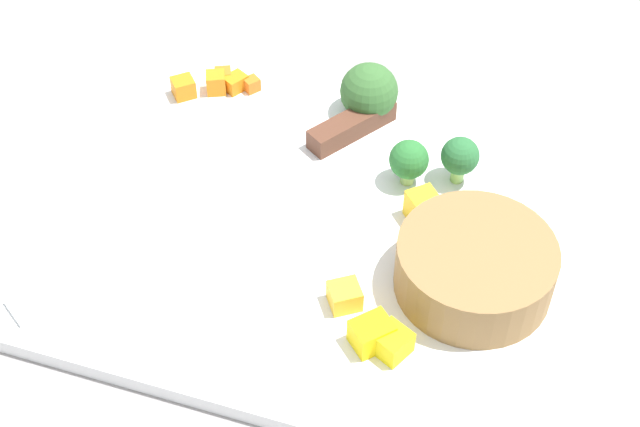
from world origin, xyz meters
name	(u,v)px	position (x,y,z in m)	size (l,w,h in m)	color
ground_plane	(320,235)	(0.00, 0.00, 0.00)	(4.00, 4.00, 0.00)	gray
cutting_board	(320,230)	(0.00, 0.00, 0.01)	(0.44, 0.30, 0.01)	white
prep_bowl	(475,267)	(0.11, -0.02, 0.03)	(0.10, 0.10, 0.04)	olive
chef_knife	(278,167)	(-0.04, 0.04, 0.02)	(0.19, 0.27, 0.02)	silver
carrot_dice_0	(223,77)	(-0.12, 0.12, 0.02)	(0.01, 0.01, 0.01)	orange
carrot_dice_1	(235,83)	(-0.11, 0.12, 0.02)	(0.02, 0.01, 0.01)	orange
carrot_dice_2	(216,83)	(-0.12, 0.11, 0.02)	(0.01, 0.01, 0.02)	orange
carrot_dice_3	(183,88)	(-0.14, 0.10, 0.02)	(0.02, 0.02, 0.02)	orange
carrot_dice_4	(252,84)	(-0.09, 0.12, 0.02)	(0.01, 0.01, 0.01)	orange
pepper_dice_0	(392,343)	(0.07, -0.09, 0.02)	(0.02, 0.02, 0.02)	yellow
pepper_dice_1	(423,207)	(0.06, 0.03, 0.02)	(0.02, 0.02, 0.02)	yellow
pepper_dice_2	(345,296)	(0.04, -0.06, 0.02)	(0.02, 0.02, 0.02)	yellow
pepper_dice_3	(372,334)	(0.06, -0.08, 0.02)	(0.02, 0.02, 0.02)	yellow
broccoli_floret_0	(409,160)	(0.05, 0.06, 0.03)	(0.03, 0.03, 0.03)	#98BF6A
broccoli_floret_1	(460,157)	(0.08, 0.07, 0.03)	(0.03, 0.03, 0.04)	#87BE66
broccoli_floret_2	(367,92)	(0.00, 0.12, 0.03)	(0.04, 0.04, 0.04)	#88BC67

